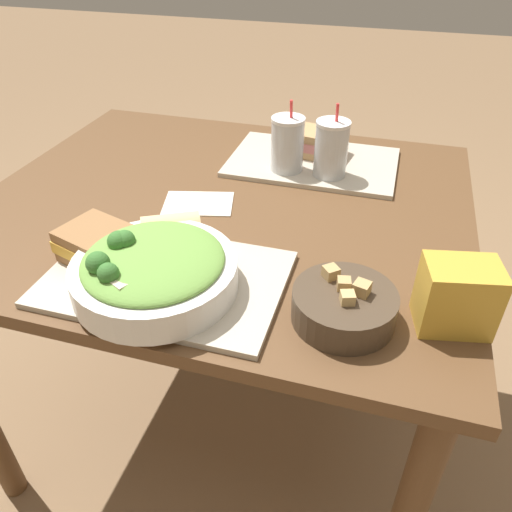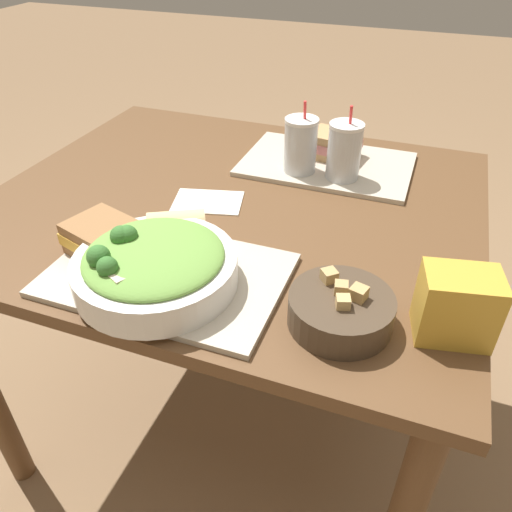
{
  "view_description": "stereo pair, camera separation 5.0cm",
  "coord_description": "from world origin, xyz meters",
  "px_view_note": "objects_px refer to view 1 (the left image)",
  "views": [
    {
      "loc": [
        0.36,
        -0.95,
        1.35
      ],
      "look_at": [
        0.16,
        -0.28,
        0.84
      ],
      "focal_mm": 35.0,
      "sensor_mm": 36.0,
      "label": 1
    },
    {
      "loc": [
        0.41,
        -0.94,
        1.35
      ],
      "look_at": [
        0.16,
        -0.28,
        0.84
      ],
      "focal_mm": 35.0,
      "sensor_mm": 36.0,
      "label": 2
    }
  ],
  "objects_px": {
    "napkin_folded": "(198,203)",
    "soup_bowl": "(344,305)",
    "sandwich_far": "(319,143)",
    "chip_bag": "(457,296)",
    "baguette_near": "(173,229)",
    "salad_bowl": "(155,270)",
    "sandwich_near": "(97,244)",
    "drink_cup_dark": "(287,146)",
    "drink_cup_red": "(331,150)"
  },
  "relations": [
    {
      "from": "napkin_folded",
      "to": "soup_bowl",
      "type": "bearing_deg",
      "value": -37.86
    },
    {
      "from": "sandwich_far",
      "to": "chip_bag",
      "type": "relative_size",
      "value": 1.08
    },
    {
      "from": "baguette_near",
      "to": "salad_bowl",
      "type": "bearing_deg",
      "value": 164.51
    },
    {
      "from": "sandwich_near",
      "to": "baguette_near",
      "type": "height_order",
      "value": "sandwich_near"
    },
    {
      "from": "baguette_near",
      "to": "drink_cup_dark",
      "type": "distance_m",
      "value": 0.41
    },
    {
      "from": "salad_bowl",
      "to": "napkin_folded",
      "type": "bearing_deg",
      "value": 98.97
    },
    {
      "from": "drink_cup_dark",
      "to": "baguette_near",
      "type": "bearing_deg",
      "value": -109.94
    },
    {
      "from": "drink_cup_red",
      "to": "salad_bowl",
      "type": "bearing_deg",
      "value": -112.31
    },
    {
      "from": "salad_bowl",
      "to": "drink_cup_dark",
      "type": "xyz_separation_m",
      "value": [
        0.11,
        0.53,
        0.02
      ]
    },
    {
      "from": "drink_cup_dark",
      "to": "chip_bag",
      "type": "xyz_separation_m",
      "value": [
        0.39,
        -0.46,
        -0.02
      ]
    },
    {
      "from": "sandwich_far",
      "to": "chip_bag",
      "type": "bearing_deg",
      "value": -50.93
    },
    {
      "from": "salad_bowl",
      "to": "sandwich_far",
      "type": "distance_m",
      "value": 0.66
    },
    {
      "from": "salad_bowl",
      "to": "baguette_near",
      "type": "relative_size",
      "value": 2.23
    },
    {
      "from": "sandwich_far",
      "to": "napkin_folded",
      "type": "xyz_separation_m",
      "value": [
        -0.22,
        -0.32,
        -0.04
      ]
    },
    {
      "from": "soup_bowl",
      "to": "drink_cup_red",
      "type": "xyz_separation_m",
      "value": [
        -0.11,
        0.5,
        0.05
      ]
    },
    {
      "from": "sandwich_far",
      "to": "napkin_folded",
      "type": "relative_size",
      "value": 0.79
    },
    {
      "from": "napkin_folded",
      "to": "sandwich_near",
      "type": "bearing_deg",
      "value": -109.84
    },
    {
      "from": "soup_bowl",
      "to": "drink_cup_red",
      "type": "height_order",
      "value": "drink_cup_red"
    },
    {
      "from": "soup_bowl",
      "to": "drink_cup_dark",
      "type": "xyz_separation_m",
      "value": [
        -0.22,
        0.5,
        0.04
      ]
    },
    {
      "from": "drink_cup_dark",
      "to": "sandwich_far",
      "type": "bearing_deg",
      "value": 61.84
    },
    {
      "from": "sandwich_near",
      "to": "napkin_folded",
      "type": "relative_size",
      "value": 0.87
    },
    {
      "from": "sandwich_far",
      "to": "drink_cup_red",
      "type": "relative_size",
      "value": 0.78
    },
    {
      "from": "soup_bowl",
      "to": "sandwich_near",
      "type": "relative_size",
      "value": 1.1
    },
    {
      "from": "baguette_near",
      "to": "sandwich_far",
      "type": "bearing_deg",
      "value": -50.0
    },
    {
      "from": "salad_bowl",
      "to": "baguette_near",
      "type": "height_order",
      "value": "salad_bowl"
    },
    {
      "from": "baguette_near",
      "to": "napkin_folded",
      "type": "height_order",
      "value": "baguette_near"
    },
    {
      "from": "salad_bowl",
      "to": "napkin_folded",
      "type": "distance_m",
      "value": 0.32
    },
    {
      "from": "salad_bowl",
      "to": "soup_bowl",
      "type": "bearing_deg",
      "value": 4.58
    },
    {
      "from": "chip_bag",
      "to": "napkin_folded",
      "type": "xyz_separation_m",
      "value": [
        -0.55,
        0.25,
        -0.06
      ]
    },
    {
      "from": "sandwich_near",
      "to": "drink_cup_red",
      "type": "distance_m",
      "value": 0.6
    },
    {
      "from": "soup_bowl",
      "to": "chip_bag",
      "type": "relative_size",
      "value": 1.32
    },
    {
      "from": "soup_bowl",
      "to": "sandwich_near",
      "type": "xyz_separation_m",
      "value": [
        -0.47,
        0.03,
        0.01
      ]
    },
    {
      "from": "soup_bowl",
      "to": "chip_bag",
      "type": "distance_m",
      "value": 0.18
    },
    {
      "from": "sandwich_near",
      "to": "sandwich_far",
      "type": "bearing_deg",
      "value": 79.08
    },
    {
      "from": "baguette_near",
      "to": "drink_cup_dark",
      "type": "relative_size",
      "value": 0.72
    },
    {
      "from": "salad_bowl",
      "to": "sandwich_near",
      "type": "xyz_separation_m",
      "value": [
        -0.15,
        0.05,
        -0.01
      ]
    },
    {
      "from": "sandwich_far",
      "to": "napkin_folded",
      "type": "distance_m",
      "value": 0.39
    },
    {
      "from": "baguette_near",
      "to": "sandwich_far",
      "type": "height_order",
      "value": "sandwich_far"
    },
    {
      "from": "salad_bowl",
      "to": "chip_bag",
      "type": "distance_m",
      "value": 0.5
    },
    {
      "from": "chip_bag",
      "to": "drink_cup_dark",
      "type": "bearing_deg",
      "value": 118.4
    },
    {
      "from": "sandwich_near",
      "to": "drink_cup_dark",
      "type": "distance_m",
      "value": 0.54
    },
    {
      "from": "soup_bowl",
      "to": "sandwich_near",
      "type": "height_order",
      "value": "soup_bowl"
    },
    {
      "from": "sandwich_far",
      "to": "napkin_folded",
      "type": "height_order",
      "value": "sandwich_far"
    },
    {
      "from": "sandwich_near",
      "to": "drink_cup_red",
      "type": "height_order",
      "value": "drink_cup_red"
    },
    {
      "from": "salad_bowl",
      "to": "drink_cup_red",
      "type": "distance_m",
      "value": 0.57
    },
    {
      "from": "baguette_near",
      "to": "drink_cup_red",
      "type": "xyz_separation_m",
      "value": [
        0.25,
        0.38,
        0.03
      ]
    },
    {
      "from": "sandwich_near",
      "to": "chip_bag",
      "type": "xyz_separation_m",
      "value": [
        0.64,
        0.01,
        0.01
      ]
    },
    {
      "from": "drink_cup_dark",
      "to": "napkin_folded",
      "type": "bearing_deg",
      "value": -126.91
    },
    {
      "from": "baguette_near",
      "to": "soup_bowl",
      "type": "bearing_deg",
      "value": -136.22
    },
    {
      "from": "drink_cup_dark",
      "to": "napkin_folded",
      "type": "distance_m",
      "value": 0.27
    }
  ]
}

